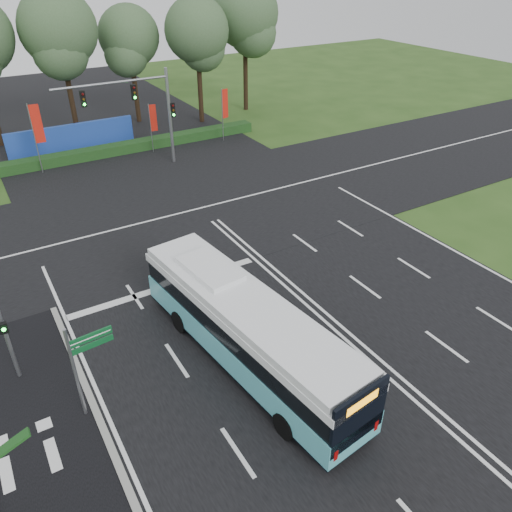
{
  "coord_description": "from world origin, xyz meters",
  "views": [
    {
      "loc": [
        -11.5,
        -14.32,
        14.04
      ],
      "look_at": [
        -1.69,
        2.0,
        2.33
      ],
      "focal_mm": 35.0,
      "sensor_mm": 36.0,
      "label": 1
    }
  ],
  "objects": [
    {
      "name": "banner_flag_mid",
      "position": [
        1.65,
        23.38,
        2.56
      ],
      "size": [
        0.57,
        0.12,
        3.89
      ],
      "rotation": [
        0.0,
        0.0,
        -0.12
      ],
      "color": "gray",
      "rests_on": "ground"
    },
    {
      "name": "road_cross",
      "position": [
        0.0,
        12.0,
        0.03
      ],
      "size": [
        120.0,
        14.0,
        0.05
      ],
      "primitive_type": "cube",
      "color": "black",
      "rests_on": "ground"
    },
    {
      "name": "road_main",
      "position": [
        0.0,
        0.0,
        0.02
      ],
      "size": [
        20.0,
        120.0,
        0.04
      ],
      "primitive_type": "cube",
      "color": "black",
      "rests_on": "ground"
    },
    {
      "name": "city_bus",
      "position": [
        -4.21,
        -1.48,
        1.67
      ],
      "size": [
        3.7,
        11.73,
        3.31
      ],
      "rotation": [
        0.0,
        0.0,
        0.11
      ],
      "color": "#53B7C2",
      "rests_on": "ground"
    },
    {
      "name": "eucalyptus_row",
      "position": [
        -3.59,
        31.38,
        8.53
      ],
      "size": [
        41.61,
        9.82,
        12.16
      ],
      "color": "black",
      "rests_on": "ground"
    },
    {
      "name": "banner_flag_left",
      "position": [
        -6.92,
        23.38,
        3.29
      ],
      "size": [
        0.75,
        0.08,
        5.08
      ],
      "rotation": [
        0.0,
        0.0,
        -0.03
      ],
      "color": "gray",
      "rests_on": "ground"
    },
    {
      "name": "street_sign",
      "position": [
        -10.09,
        -0.8,
        2.45
      ],
      "size": [
        1.51,
        0.22,
        3.88
      ],
      "rotation": [
        0.0,
        0.0,
        0.09
      ],
      "color": "gray",
      "rests_on": "ground"
    },
    {
      "name": "ground",
      "position": [
        0.0,
        0.0,
        0.0
      ],
      "size": [
        120.0,
        120.0,
        0.0
      ],
      "primitive_type": "plane",
      "color": "#294918",
      "rests_on": "ground"
    },
    {
      "name": "bike_path",
      "position": [
        -12.5,
        -3.0,
        0.03
      ],
      "size": [
        5.0,
        18.0,
        0.06
      ],
      "primitive_type": "cube",
      "color": "black",
      "rests_on": "ground"
    },
    {
      "name": "blue_hoarding",
      "position": [
        -4.0,
        27.0,
        1.1
      ],
      "size": [
        10.0,
        0.3,
        2.2
      ],
      "primitive_type": "cube",
      "color": "#1E41A6",
      "rests_on": "ground"
    },
    {
      "name": "traffic_light_gantry",
      "position": [
        0.21,
        20.5,
        4.66
      ],
      "size": [
        8.41,
        0.28,
        7.0
      ],
      "color": "gray",
      "rests_on": "ground"
    },
    {
      "name": "hedge",
      "position": [
        0.0,
        24.5,
        0.4
      ],
      "size": [
        22.0,
        1.2,
        0.8
      ],
      "primitive_type": "cube",
      "color": "#163D16",
      "rests_on": "ground"
    },
    {
      "name": "pedestrian_signal",
      "position": [
        -12.13,
        2.3,
        2.02
      ],
      "size": [
        0.31,
        0.43,
        3.7
      ],
      "rotation": [
        0.0,
        0.0,
        -0.07
      ],
      "color": "gray",
      "rests_on": "ground"
    },
    {
      "name": "kerb_strip",
      "position": [
        -10.1,
        -3.0,
        0.06
      ],
      "size": [
        0.25,
        18.0,
        0.12
      ],
      "primitive_type": "cube",
      "color": "gray",
      "rests_on": "ground"
    },
    {
      "name": "banner_flag_right",
      "position": [
        7.8,
        22.9,
        2.9
      ],
      "size": [
        0.64,
        0.2,
        4.43
      ],
      "rotation": [
        0.0,
        0.0,
        0.23
      ],
      "color": "gray",
      "rests_on": "ground"
    }
  ]
}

